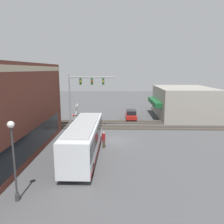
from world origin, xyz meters
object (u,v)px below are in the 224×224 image
Objects in this scene: city_bus at (84,138)px; parked_car_red at (131,115)px; crossing_signal at (77,115)px; pedestrian_near_bus at (104,140)px; streetlamp at (13,155)px; pedestrian_at_crossing at (85,126)px.

city_bus is 17.70m from parked_car_red.
city_bus is 2.94× the size of crossing_signal.
pedestrian_near_bus reaches higher than parked_car_red.
streetlamp reaches higher than city_bus.
crossing_signal is at bearing 81.29° from pedestrian_at_crossing.
crossing_signal is 1.81m from pedestrian_at_crossing.
crossing_signal is 7.35m from pedestrian_near_bus.
pedestrian_near_bus is (-14.35, 3.71, 0.21)m from parked_car_red.
city_bus is 6.86× the size of pedestrian_at_crossing.
streetlamp is at bearing 160.38° from parked_car_red.
streetlamp reaches higher than parked_car_red.
pedestrian_near_bus is at bearing 165.51° from parked_car_red.
crossing_signal is (8.49, 2.30, 0.45)m from city_bus.
city_bus reaches higher than parked_car_red.
pedestrian_at_crossing is (-0.16, -1.05, -1.47)m from crossing_signal.
parked_car_red is 10.79m from pedestrian_at_crossing.
streetlamp is 11.24m from pedestrian_near_bus.
city_bus is at bearing 145.60° from pedestrian_near_bus.
crossing_signal reaches higher than city_bus.
crossing_signal reaches higher than parked_car_red.
streetlamp is (-7.39, 3.23, 1.30)m from city_bus.
pedestrian_at_crossing is 6.56m from pedestrian_near_bus.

